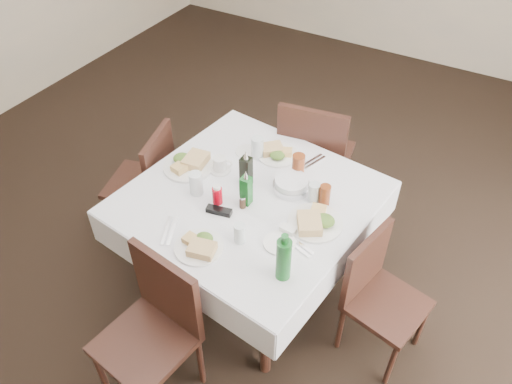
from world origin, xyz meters
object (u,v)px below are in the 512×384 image
water_w (196,183)px  green_bottle (284,259)px  bread_basket (291,184)px  coffee_mug (220,165)px  water_s (240,233)px  chair_north (314,154)px  chair_east (377,290)px  chair_west (149,178)px  ketchup_bottle (217,195)px  dining_table (250,206)px  water_n (257,148)px  water_e (314,193)px  oil_cruet_dark (246,170)px  chair_south (156,323)px  oil_cruet_green (246,190)px

water_w → green_bottle: (0.71, -0.29, 0.06)m
bread_basket → coffee_mug: bearing=-171.9°
coffee_mug → water_s: bearing=-47.1°
chair_north → chair_east: bearing=-46.7°
chair_west → ketchup_bottle: (0.71, -0.20, 0.33)m
dining_table → water_n: water_n is taller
dining_table → water_e: water_e is taller
dining_table → oil_cruet_dark: bearing=130.7°
water_w → ketchup_bottle: 0.15m
water_w → chair_south: bearing=-73.0°
chair_east → water_s: (-0.70, -0.29, 0.35)m
dining_table → water_w: water_w is taller
bread_basket → oil_cruet_dark: 0.28m
water_s → chair_south: bearing=-111.0°
bread_basket → oil_cruet_green: (-0.17, -0.23, 0.07)m
water_w → oil_cruet_dark: oil_cruet_dark is taller
water_e → water_w: 0.68m
ketchup_bottle → coffee_mug: (-0.14, 0.25, -0.01)m
water_n → ketchup_bottle: size_ratio=1.14×
water_e → coffee_mug: bearing=-176.4°
dining_table → water_w: 0.34m
water_n → ketchup_bottle: (0.01, -0.48, -0.01)m
water_e → ketchup_bottle: (-0.47, -0.29, -0.00)m
chair_north → water_n: size_ratio=6.96×
chair_east → chair_west: (-1.68, 0.10, 0.02)m
water_s → green_bottle: 0.32m
water_e → oil_cruet_green: oil_cruet_green is taller
water_n → chair_north: bearing=65.8°
dining_table → oil_cruet_green: bearing=-76.9°
oil_cruet_dark → oil_cruet_green: bearing=-59.2°
ketchup_bottle → chair_west: bearing=164.3°
chair_south → oil_cruet_green: 0.85m
chair_north → chair_south: (-0.12, -1.62, -0.04)m
water_w → water_s: bearing=-25.4°
water_s → water_w: size_ratio=0.81×
coffee_mug → bread_basket: bearing=8.1°
chair_north → water_e: size_ratio=8.07×
chair_west → bread_basket: (1.02, 0.11, 0.30)m
chair_west → water_e: water_e is taller
chair_west → water_s: 1.10m
coffee_mug → green_bottle: (0.71, -0.53, 0.08)m
chair_north → chair_west: (-0.90, -0.72, -0.07)m
water_e → coffee_mug: water_e is taller
chair_south → water_s: bearing=69.0°
water_s → coffee_mug: (-0.40, 0.43, -0.01)m
water_s → water_w: bearing=154.6°
water_e → coffee_mug: (-0.61, -0.04, -0.02)m
chair_west → ketchup_bottle: ketchup_bottle is taller
water_s → water_e: 0.51m
water_s → green_bottle: size_ratio=0.40×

